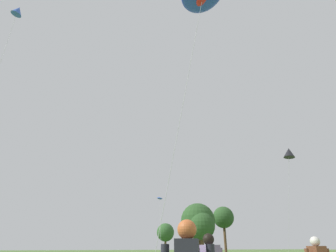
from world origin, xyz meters
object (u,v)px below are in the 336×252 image
object	(u,v)px
tree_oak_right	(165,232)
small_kite_triangle_green	(18,12)
tree_shrub_far	(223,218)
small_kite_bird_shape	(289,153)
tree_oak_left	(202,226)
tree_broad_distant	(198,221)
small_kite_box_yellow	(160,199)

from	to	relation	value
tree_oak_right	small_kite_triangle_green	bearing A→B (deg)	-123.15
tree_oak_right	tree_shrub_far	world-z (taller)	tree_shrub_far
small_kite_bird_shape	tree_oak_left	bearing A→B (deg)	174.95
tree_broad_distant	tree_oak_right	size ratio (longest dim) A/B	1.31
small_kite_triangle_green	small_kite_bird_shape	size ratio (longest dim) A/B	2.14
small_kite_bird_shape	tree_shrub_far	world-z (taller)	tree_shrub_far
tree_broad_distant	tree_oak_left	bearing A→B (deg)	-98.50
tree_oak_right	small_kite_box_yellow	bearing A→B (deg)	-112.74
small_kite_box_yellow	small_kite_bird_shape	bearing A→B (deg)	-115.99
small_kite_bird_shape	tree_oak_left	xyz separation A→B (m)	(8.28, 30.97, -3.68)
tree_shrub_far	tree_oak_right	bearing A→B (deg)	112.59
small_kite_box_yellow	tree_broad_distant	bearing A→B (deg)	7.16
tree_oak_left	tree_oak_right	size ratio (longest dim) A/B	1.05
tree_shrub_far	tree_broad_distant	bearing A→B (deg)	-152.98
tree_oak_right	tree_shrub_far	distance (m)	18.33
small_kite_triangle_green	small_kite_box_yellow	size ratio (longest dim) A/B	2.60
small_kite_triangle_green	tree_shrub_far	world-z (taller)	small_kite_triangle_green
small_kite_bird_shape	tree_oak_right	world-z (taller)	small_kite_bird_shape
small_kite_box_yellow	small_kite_triangle_green	bearing A→B (deg)	179.22
small_kite_bird_shape	tree_shrub_far	xyz separation A→B (m)	(17.22, 37.25, -1.38)
tree_shrub_far	small_kite_bird_shape	bearing A→B (deg)	-114.81
small_kite_bird_shape	tree_shrub_far	distance (m)	41.06
small_kite_box_yellow	small_kite_bird_shape	size ratio (longest dim) A/B	0.82
small_kite_triangle_green	tree_shrub_far	xyz separation A→B (m)	(40.01, 33.80, -11.66)
tree_broad_distant	tree_oak_right	distance (m)	21.29
small_kite_box_yellow	tree_oak_left	size ratio (longest dim) A/B	1.00
small_kite_triangle_green	tree_oak_right	bearing A→B (deg)	179.26
small_kite_bird_shape	small_kite_triangle_green	bearing A→B (deg)	-88.69
small_kite_triangle_green	tree_broad_distant	size ratio (longest dim) A/B	2.10
tree_oak_right	small_kite_bird_shape	bearing A→B (deg)	-100.74
tree_broad_distant	tree_oak_left	size ratio (longest dim) A/B	1.24
small_kite_box_yellow	tree_oak_right	bearing A→B (deg)	26.94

